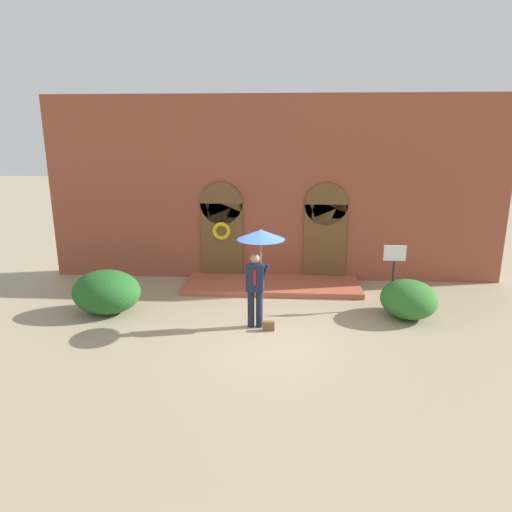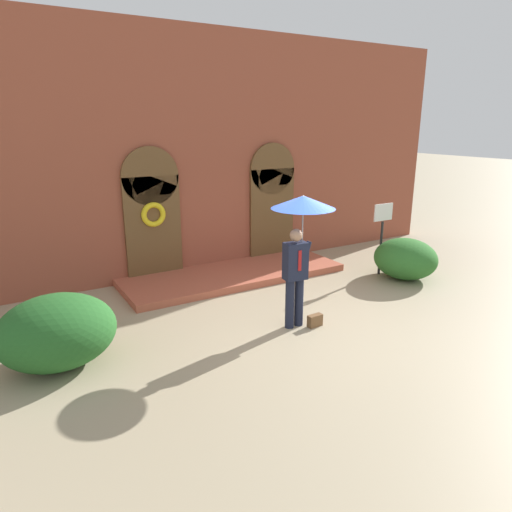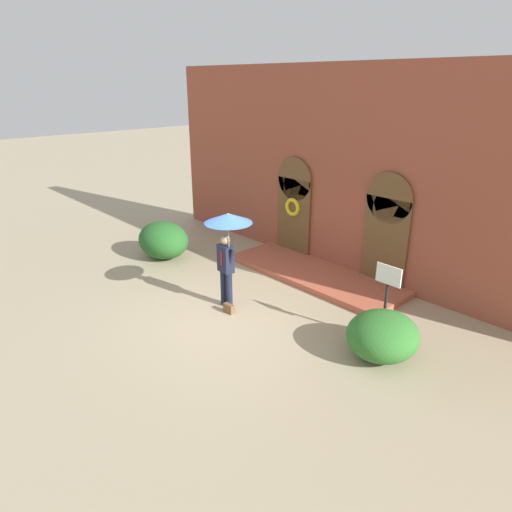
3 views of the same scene
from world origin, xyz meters
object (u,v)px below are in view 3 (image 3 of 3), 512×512
at_px(sign_post, 387,291).
at_px(shrub_right, 383,336).
at_px(shrub_left, 163,240).
at_px(handbag, 229,308).
at_px(person_with_umbrella, 228,232).

height_order(sign_post, shrub_right, sign_post).
xyz_separation_m(sign_post, shrub_left, (-7.32, -0.71, -0.60)).
xyz_separation_m(handbag, shrub_left, (-4.16, 0.85, 0.45)).
height_order(handbag, shrub_right, shrub_right).
xyz_separation_m(sign_post, shrub_right, (0.31, -0.51, -0.69)).
bearing_deg(shrub_right, shrub_left, -178.46).
xyz_separation_m(person_with_umbrella, shrub_left, (-3.94, 0.65, -1.35)).
distance_m(handbag, shrub_left, 4.27).
relative_size(person_with_umbrella, handbag, 8.44).
bearing_deg(shrub_left, shrub_right, 1.54).
bearing_deg(handbag, shrub_left, 165.83).
height_order(shrub_left, shrub_right, shrub_left).
relative_size(person_with_umbrella, shrub_left, 1.37).
relative_size(handbag, sign_post, 0.16).
bearing_deg(person_with_umbrella, shrub_right, 13.09).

